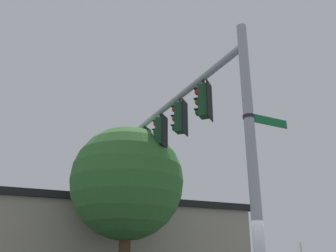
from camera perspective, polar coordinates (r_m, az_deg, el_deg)
The scene contains 9 objects.
signal_pole at distance 9.12m, azimuth 12.78°, elevation -5.45°, with size 0.26×0.26×7.71m, color #ADB2B7.
mast_arm at distance 12.99m, azimuth 1.83°, elevation 4.58°, with size 0.22×0.22×7.07m, color #ADB2B7.
traffic_light_nearest_pole at distance 11.46m, azimuth 5.45°, elevation 3.81°, with size 0.54×0.49×1.31m.
traffic_light_mid_inner at distance 12.68m, azimuth 1.78°, elevation 1.26°, with size 0.54×0.49×1.31m.
traffic_light_mid_outer at distance 13.95m, azimuth -1.23°, elevation -0.84°, with size 0.54×0.49×1.31m.
traffic_light_arm_end at distance 15.28m, azimuth -3.73°, elevation -2.58°, with size 0.54×0.49×1.31m.
street_name_sign at distance 9.71m, azimuth 13.88°, elevation 1.01°, with size 1.10×0.97×0.22m.
storefront_building at distance 20.00m, azimuth -8.50°, elevation -18.51°, with size 13.90×13.81×4.41m.
tree_by_storefront at distance 14.74m, azimuth -6.28°, elevation -8.62°, with size 4.39×4.39×6.80m.
Camera 1 is at (-8.71, -1.43, 1.54)m, focal length 39.86 mm.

